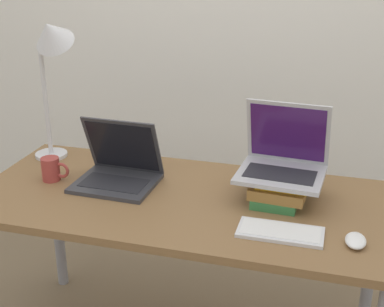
{
  "coord_description": "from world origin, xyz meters",
  "views": [
    {
      "loc": [
        0.52,
        -1.36,
        1.62
      ],
      "look_at": [
        0.04,
        0.36,
        0.91
      ],
      "focal_mm": 50.0,
      "sensor_mm": 36.0,
      "label": 1
    }
  ],
  "objects_px": {
    "book_stack": "(281,187)",
    "mug": "(52,169)",
    "laptop_left": "(118,171)",
    "wireless_keyboard": "(280,232)",
    "desk_lamp": "(51,51)",
    "mouse": "(356,241)",
    "laptop_on_books": "(283,160)"
  },
  "relations": [
    {
      "from": "laptop_left",
      "to": "wireless_keyboard",
      "type": "distance_m",
      "value": 0.71
    },
    {
      "from": "wireless_keyboard",
      "to": "laptop_on_books",
      "type": "bearing_deg",
      "value": 96.69
    },
    {
      "from": "mouse",
      "to": "desk_lamp",
      "type": "height_order",
      "value": "desk_lamp"
    },
    {
      "from": "laptop_on_books",
      "to": "mug",
      "type": "xyz_separation_m",
      "value": [
        -0.9,
        -0.1,
        -0.1
      ]
    },
    {
      "from": "laptop_left",
      "to": "laptop_on_books",
      "type": "height_order",
      "value": "laptop_on_books"
    },
    {
      "from": "book_stack",
      "to": "desk_lamp",
      "type": "height_order",
      "value": "desk_lamp"
    },
    {
      "from": "laptop_left",
      "to": "mouse",
      "type": "xyz_separation_m",
      "value": [
        0.9,
        -0.23,
        -0.04
      ]
    },
    {
      "from": "laptop_left",
      "to": "desk_lamp",
      "type": "relative_size",
      "value": 0.49
    },
    {
      "from": "mouse",
      "to": "laptop_left",
      "type": "bearing_deg",
      "value": 165.79
    },
    {
      "from": "book_stack",
      "to": "mouse",
      "type": "relative_size",
      "value": 2.59
    },
    {
      "from": "book_stack",
      "to": "mug",
      "type": "height_order",
      "value": "same"
    },
    {
      "from": "laptop_on_books",
      "to": "wireless_keyboard",
      "type": "xyz_separation_m",
      "value": [
        0.03,
        -0.28,
        -0.14
      ]
    },
    {
      "from": "mouse",
      "to": "desk_lamp",
      "type": "xyz_separation_m",
      "value": [
        -1.23,
        0.37,
        0.47
      ]
    },
    {
      "from": "laptop_left",
      "to": "wireless_keyboard",
      "type": "xyz_separation_m",
      "value": [
        0.67,
        -0.23,
        -0.04
      ]
    },
    {
      "from": "wireless_keyboard",
      "to": "mouse",
      "type": "height_order",
      "value": "mouse"
    },
    {
      "from": "desk_lamp",
      "to": "laptop_left",
      "type": "bearing_deg",
      "value": -23.28
    },
    {
      "from": "book_stack",
      "to": "mouse",
      "type": "bearing_deg",
      "value": -44.05
    },
    {
      "from": "laptop_on_books",
      "to": "laptop_left",
      "type": "bearing_deg",
      "value": -175.4
    },
    {
      "from": "wireless_keyboard",
      "to": "mug",
      "type": "relative_size",
      "value": 2.41
    },
    {
      "from": "book_stack",
      "to": "mouse",
      "type": "distance_m",
      "value": 0.38
    },
    {
      "from": "book_stack",
      "to": "laptop_on_books",
      "type": "xyz_separation_m",
      "value": [
        -0.0,
        0.02,
        0.1
      ]
    },
    {
      "from": "book_stack",
      "to": "desk_lamp",
      "type": "bearing_deg",
      "value": 173.45
    },
    {
      "from": "laptop_left",
      "to": "desk_lamp",
      "type": "bearing_deg",
      "value": 156.72
    },
    {
      "from": "book_stack",
      "to": "wireless_keyboard",
      "type": "relative_size",
      "value": 0.94
    },
    {
      "from": "book_stack",
      "to": "desk_lamp",
      "type": "relative_size",
      "value": 0.41
    },
    {
      "from": "book_stack",
      "to": "mug",
      "type": "distance_m",
      "value": 0.9
    },
    {
      "from": "laptop_left",
      "to": "mug",
      "type": "bearing_deg",
      "value": -169.21
    },
    {
      "from": "laptop_on_books",
      "to": "mouse",
      "type": "height_order",
      "value": "laptop_on_books"
    },
    {
      "from": "desk_lamp",
      "to": "wireless_keyboard",
      "type": "bearing_deg",
      "value": -20.33
    },
    {
      "from": "laptop_on_books",
      "to": "desk_lamp",
      "type": "distance_m",
      "value": 1.03
    },
    {
      "from": "desk_lamp",
      "to": "book_stack",
      "type": "bearing_deg",
      "value": -6.55
    },
    {
      "from": "laptop_left",
      "to": "book_stack",
      "type": "relative_size",
      "value": 1.2
    }
  ]
}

